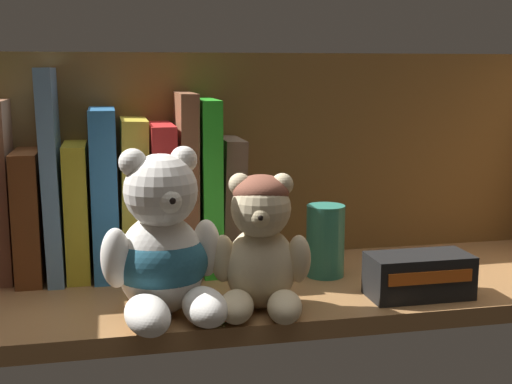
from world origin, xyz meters
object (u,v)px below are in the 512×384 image
(small_product_box, at_px, (419,276))
(book_9, at_px, (161,196))
(book_6, at_px, (78,208))
(pillar_candle, at_px, (325,241))
(book_8, at_px, (134,195))
(book_7, at_px, (105,191))
(book_3, at_px, (3,190))
(book_10, at_px, (184,181))
(teddy_bear_smaller, at_px, (261,246))
(teddy_bear_larger, at_px, (163,251))
(book_11, at_px, (205,183))
(book_4, at_px, (31,213))
(book_5, at_px, (53,173))
(book_12, at_px, (228,201))

(small_product_box, bearing_deg, book_9, 146.48)
(small_product_box, bearing_deg, book_6, 154.38)
(pillar_candle, bearing_deg, book_9, 157.34)
(book_8, bearing_deg, book_7, 180.00)
(small_product_box, bearing_deg, book_3, 158.71)
(book_10, height_order, teddy_bear_smaller, book_10)
(book_7, bearing_deg, book_9, 0.00)
(teddy_bear_larger, bearing_deg, book_11, 68.50)
(book_7, bearing_deg, book_8, 0.00)
(book_3, xyz_separation_m, book_9, (0.19, 0.00, -0.01))
(small_product_box, bearing_deg, book_10, 143.35)
(book_6, height_order, book_10, book_10)
(book_7, distance_m, book_9, 0.07)
(book_4, bearing_deg, small_product_box, -22.64)
(book_3, height_order, book_11, same)
(book_10, height_order, pillar_candle, book_10)
(book_9, bearing_deg, book_7, -180.00)
(book_5, distance_m, book_6, 0.05)
(book_8, xyz_separation_m, book_10, (0.06, -0.00, 0.02))
(book_6, distance_m, book_12, 0.19)
(book_3, height_order, book_12, book_3)
(teddy_bear_smaller, bearing_deg, book_8, 123.94)
(pillar_candle, bearing_deg, book_3, 168.11)
(teddy_bear_smaller, bearing_deg, book_6, 136.34)
(book_12, bearing_deg, book_9, 180.00)
(book_10, xyz_separation_m, teddy_bear_smaller, (0.06, -0.18, -0.04))
(book_8, bearing_deg, pillar_candle, -19.49)
(book_12, xyz_separation_m, teddy_bear_smaller, (0.00, -0.18, -0.01))
(book_7, xyz_separation_m, small_product_box, (0.33, -0.18, -0.08))
(book_9, distance_m, book_10, 0.03)
(book_8, height_order, book_12, book_8)
(book_5, bearing_deg, book_9, 0.00)
(book_10, xyz_separation_m, pillar_candle, (0.16, -0.08, -0.07))
(book_5, distance_m, book_9, 0.13)
(book_5, relative_size, book_11, 1.18)
(book_6, relative_size, small_product_box, 1.43)
(teddy_bear_larger, bearing_deg, book_10, 76.39)
(book_12, xyz_separation_m, teddy_bear_larger, (-0.10, -0.17, -0.01))
(book_4, xyz_separation_m, teddy_bear_smaller, (0.24, -0.18, -0.01))
(book_5, bearing_deg, book_4, -180.00)
(book_3, height_order, teddy_bear_smaller, book_3)
(book_3, bearing_deg, book_10, -0.00)
(book_7, height_order, teddy_bear_larger, book_7)
(teddy_bear_larger, relative_size, small_product_box, 1.53)
(book_3, relative_size, teddy_bear_smaller, 1.48)
(book_7, bearing_deg, small_product_box, -27.76)
(book_8, distance_m, pillar_candle, 0.24)
(book_5, relative_size, book_10, 1.13)
(book_6, height_order, book_9, book_9)
(book_5, relative_size, small_product_box, 2.21)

